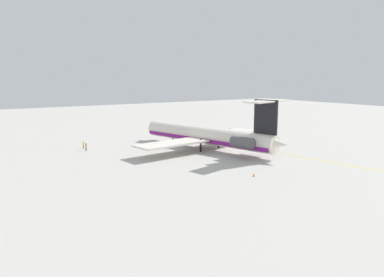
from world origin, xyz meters
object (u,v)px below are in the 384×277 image
(main_jetliner, at_px, (210,136))
(ground_crew_portside, at_px, (83,144))
(ground_crew_near_nose, at_px, (230,130))
(ground_crew_near_tail, at_px, (86,146))
(safety_cone_nose, at_px, (254,175))

(main_jetliner, bearing_deg, ground_crew_portside, 41.06)
(ground_crew_near_nose, bearing_deg, main_jetliner, -136.06)
(main_jetliner, relative_size, ground_crew_near_tail, 23.45)
(ground_crew_near_nose, xyz_separation_m, ground_crew_portside, (0.43, 45.08, 0.03))
(main_jetliner, bearing_deg, safety_cone_nose, 149.04)
(main_jetliner, height_order, ground_crew_near_nose, main_jetliner)
(main_jetliner, distance_m, safety_cone_nose, 25.05)
(main_jetliner, distance_m, ground_crew_portside, 30.69)
(ground_crew_near_tail, height_order, safety_cone_nose, ground_crew_near_tail)
(ground_crew_portside, bearing_deg, safety_cone_nose, 93.73)
(ground_crew_portside, bearing_deg, main_jetliner, 125.44)
(main_jetliner, height_order, ground_crew_near_tail, main_jetliner)
(ground_crew_near_tail, height_order, ground_crew_portside, ground_crew_near_tail)
(ground_crew_near_tail, bearing_deg, main_jetliner, -61.37)
(safety_cone_nose, bearing_deg, ground_crew_near_nose, -34.06)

